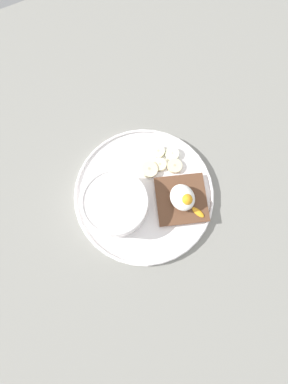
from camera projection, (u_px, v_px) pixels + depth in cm
name	position (u px, v px, depth cm)	size (l,w,h in cm)	color
ground_plane	(144.00, 196.00, 66.15)	(120.00, 120.00, 2.00)	gray
plate	(144.00, 194.00, 64.40)	(30.11, 30.11, 1.60)	white
oatmeal_bowl	(116.00, 203.00, 60.88)	(13.35, 13.35, 5.58)	white
toast_slice	(181.00, 200.00, 63.17)	(13.38, 13.38, 1.31)	brown
poached_egg	(183.00, 198.00, 60.98)	(8.45, 5.44, 3.66)	white
banana_slice_front	(158.00, 151.00, 65.89)	(3.52, 3.61, 1.36)	beige
banana_slice_left	(160.00, 164.00, 65.29)	(3.19, 3.22, 0.99)	beige
banana_slice_back	(174.00, 166.00, 65.12)	(4.41, 4.44, 1.23)	beige
banana_slice_right	(149.00, 170.00, 64.62)	(5.11, 5.15, 1.99)	#FCEEC3
banana_slice_inner	(172.00, 154.00, 65.76)	(3.53, 3.61, 1.35)	#EEF0C0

